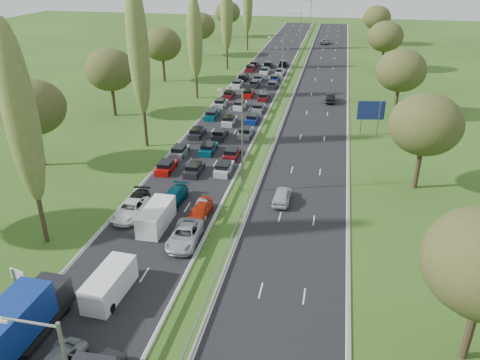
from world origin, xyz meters
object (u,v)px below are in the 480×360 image
Objects in this scene: near_car_3 at (136,203)px; white_van_front at (111,282)px; white_van_rear at (157,216)px; direction_sign at (371,112)px; info_sign at (18,277)px; near_car_2 at (131,209)px; blue_lorry at (19,324)px.

white_van_front is (3.61, -13.21, 0.37)m from near_car_3.
white_van_rear is (3.45, -2.62, 0.38)m from near_car_3.
near_car_3 is 1.00× the size of direction_sign.
white_van_front reaches higher than info_sign.
direction_sign is at bearing 43.80° from near_car_3.
white_van_rear is at bearing -19.18° from near_car_2.
info_sign is 51.81m from direction_sign.
near_car_3 is 0.93× the size of white_van_front.
near_car_3 is 19.67m from blue_lorry.
near_car_2 is 0.99× the size of white_van_rear.
near_car_3 is at bearing 91.79° from blue_lorry.
blue_lorry is 4.38× the size of info_sign.
direction_sign is at bearing 65.72° from white_van_front.
near_car_3 is 0.57× the size of blue_lorry.
white_van_rear is at bearing -42.11° from near_car_3.
white_van_front is at bearing -72.52° from near_car_2.
info_sign is at bearing -105.36° from near_car_2.
info_sign is (-3.80, 5.19, -0.64)m from blue_lorry.
white_van_front is 2.65× the size of info_sign.
white_van_front is 47.04m from direction_sign.
blue_lorry is 54.32m from direction_sign.
white_van_rear is (3.37, 17.01, -0.85)m from blue_lorry.
blue_lorry is at bearing -117.41° from direction_sign.
white_van_rear reaches higher than white_van_front.
white_van_rear is (-0.15, 10.59, 0.01)m from white_van_front.
blue_lorry is 17.36m from white_van_rear.
near_car_2 reaches higher than near_car_3.
direction_sign is (28.80, 43.01, 2.20)m from info_sign.
info_sign is at bearing 127.79° from blue_lorry.
near_car_2 is at bearing 109.61° from white_van_front.
white_van_rear is 38.03m from direction_sign.
info_sign is at bearing -121.13° from white_van_rear.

